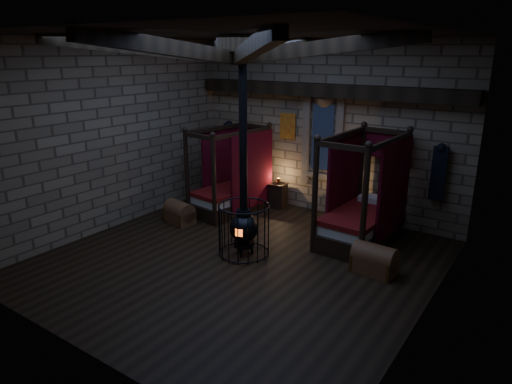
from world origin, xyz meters
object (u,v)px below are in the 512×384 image
Objects in this scene: bed_right at (362,216)px; trunk_right at (374,260)px; trunk_left at (179,213)px; bed_left at (232,191)px; stove at (244,225)px.

bed_right is 1.54m from trunk_right.
bed_right is at bearing 31.69° from trunk_left.
trunk_left is (-0.51, -1.40, -0.29)m from bed_left.
bed_left is at bearing 116.59° from stove.
bed_right reaches higher than bed_left.
bed_left reaches higher than trunk_right.
bed_left is 1.52m from trunk_left.
trunk_left is 1.01× the size of trunk_right.
trunk_left is at bearing -174.51° from trunk_right.
stove is (-1.67, -2.00, 0.06)m from bed_right.
bed_left is 3.47m from bed_right.
bed_right is 2.61m from stove.
trunk_left is (-3.99, -1.43, -0.33)m from bed_right.
bed_right is 2.84× the size of trunk_left.
trunk_left is at bearing -102.12° from bed_left.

